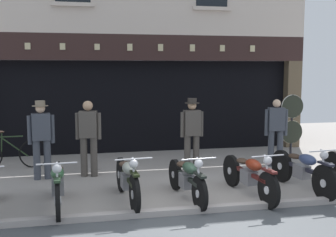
{
  "coord_description": "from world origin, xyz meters",
  "views": [
    {
      "loc": [
        -1.71,
        -6.25,
        2.37
      ],
      "look_at": [
        0.14,
        2.62,
        1.27
      ],
      "focal_mm": 43.96,
      "sensor_mm": 36.0,
      "label": 1
    }
  ],
  "objects_px": {
    "motorcycle_right": "(302,169)",
    "tyre_sign_pole": "(292,120)",
    "leaning_bicycle": "(10,153)",
    "motorcycle_center_left": "(127,178)",
    "motorcycle_center_right": "(249,174)",
    "advert_board_near": "(99,91)",
    "shopkeeper_center": "(88,135)",
    "assistant_far_right": "(276,129)",
    "motorcycle_center": "(187,178)",
    "salesman_right": "(192,130)",
    "motorcycle_left": "(58,184)",
    "salesman_left": "(41,136)"
  },
  "relations": [
    {
      "from": "motorcycle_center_right",
      "to": "motorcycle_right",
      "type": "xyz_separation_m",
      "value": [
        1.15,
        0.11,
        0.01
      ]
    },
    {
      "from": "shopkeeper_center",
      "to": "advert_board_near",
      "type": "bearing_deg",
      "value": -88.38
    },
    {
      "from": "leaning_bicycle",
      "to": "motorcycle_center",
      "type": "bearing_deg",
      "value": 44.55
    },
    {
      "from": "motorcycle_left",
      "to": "salesman_left",
      "type": "relative_size",
      "value": 1.16
    },
    {
      "from": "motorcycle_center_left",
      "to": "shopkeeper_center",
      "type": "xyz_separation_m",
      "value": [
        -0.64,
        1.94,
        0.51
      ]
    },
    {
      "from": "motorcycle_center_right",
      "to": "motorcycle_right",
      "type": "distance_m",
      "value": 1.15
    },
    {
      "from": "salesman_right",
      "to": "motorcycle_center",
      "type": "bearing_deg",
      "value": 69.3
    },
    {
      "from": "motorcycle_center",
      "to": "salesman_right",
      "type": "height_order",
      "value": "salesman_right"
    },
    {
      "from": "motorcycle_right",
      "to": "tyre_sign_pole",
      "type": "xyz_separation_m",
      "value": [
        1.13,
        2.55,
        0.62
      ]
    },
    {
      "from": "motorcycle_center",
      "to": "assistant_far_right",
      "type": "relative_size",
      "value": 1.17
    },
    {
      "from": "motorcycle_center_left",
      "to": "tyre_sign_pole",
      "type": "xyz_separation_m",
      "value": [
        4.53,
        2.52,
        0.62
      ]
    },
    {
      "from": "motorcycle_center_left",
      "to": "assistant_far_right",
      "type": "bearing_deg",
      "value": -156.78
    },
    {
      "from": "motorcycle_left",
      "to": "advert_board_near",
      "type": "distance_m",
      "value": 4.88
    },
    {
      "from": "salesman_right",
      "to": "advert_board_near",
      "type": "distance_m",
      "value": 3.26
    },
    {
      "from": "motorcycle_center_right",
      "to": "motorcycle_right",
      "type": "height_order",
      "value": "motorcycle_right"
    },
    {
      "from": "leaning_bicycle",
      "to": "motorcycle_center_left",
      "type": "bearing_deg",
      "value": 35.23
    },
    {
      "from": "salesman_right",
      "to": "advert_board_near",
      "type": "relative_size",
      "value": 1.84
    },
    {
      "from": "motorcycle_center",
      "to": "salesman_left",
      "type": "relative_size",
      "value": 1.12
    },
    {
      "from": "motorcycle_right",
      "to": "shopkeeper_center",
      "type": "distance_m",
      "value": 4.52
    },
    {
      "from": "assistant_far_right",
      "to": "advert_board_near",
      "type": "relative_size",
      "value": 1.79
    },
    {
      "from": "motorcycle_center_right",
      "to": "advert_board_near",
      "type": "bearing_deg",
      "value": -67.21
    },
    {
      "from": "motorcycle_center",
      "to": "assistant_far_right",
      "type": "bearing_deg",
      "value": -148.16
    },
    {
      "from": "shopkeeper_center",
      "to": "advert_board_near",
      "type": "distance_m",
      "value": 2.73
    },
    {
      "from": "salesman_left",
      "to": "advert_board_near",
      "type": "height_order",
      "value": "advert_board_near"
    },
    {
      "from": "motorcycle_center_left",
      "to": "salesman_right",
      "type": "relative_size",
      "value": 1.18
    },
    {
      "from": "leaning_bicycle",
      "to": "salesman_left",
      "type": "bearing_deg",
      "value": 32.62
    },
    {
      "from": "assistant_far_right",
      "to": "motorcycle_center_left",
      "type": "bearing_deg",
      "value": 38.32
    },
    {
      "from": "motorcycle_center_left",
      "to": "leaning_bicycle",
      "type": "relative_size",
      "value": 1.13
    },
    {
      "from": "leaning_bicycle",
      "to": "salesman_right",
      "type": "bearing_deg",
      "value": 74.12
    },
    {
      "from": "shopkeeper_center",
      "to": "motorcycle_right",
      "type": "bearing_deg",
      "value": 162.99
    },
    {
      "from": "motorcycle_center_left",
      "to": "salesman_right",
      "type": "distance_m",
      "value": 2.81
    },
    {
      "from": "motorcycle_center",
      "to": "assistant_far_right",
      "type": "height_order",
      "value": "assistant_far_right"
    },
    {
      "from": "motorcycle_center_left",
      "to": "advert_board_near",
      "type": "bearing_deg",
      "value": -90.5
    },
    {
      "from": "motorcycle_center",
      "to": "salesman_right",
      "type": "relative_size",
      "value": 1.13
    },
    {
      "from": "salesman_left",
      "to": "shopkeeper_center",
      "type": "bearing_deg",
      "value": 173.45
    },
    {
      "from": "salesman_right",
      "to": "advert_board_near",
      "type": "bearing_deg",
      "value": -52.76
    },
    {
      "from": "motorcycle_right",
      "to": "advert_board_near",
      "type": "distance_m",
      "value": 6.02
    },
    {
      "from": "salesman_right",
      "to": "assistant_far_right",
      "type": "xyz_separation_m",
      "value": [
        2.08,
        -0.13,
        -0.03
      ]
    },
    {
      "from": "motorcycle_center_left",
      "to": "motorcycle_center",
      "type": "height_order",
      "value": "motorcycle_center_left"
    },
    {
      "from": "motorcycle_center",
      "to": "tyre_sign_pole",
      "type": "xyz_separation_m",
      "value": [
        3.46,
        2.62,
        0.64
      ]
    },
    {
      "from": "advert_board_near",
      "to": "salesman_right",
      "type": "bearing_deg",
      "value": -49.18
    },
    {
      "from": "shopkeeper_center",
      "to": "assistant_far_right",
      "type": "height_order",
      "value": "shopkeeper_center"
    },
    {
      "from": "salesman_left",
      "to": "salesman_right",
      "type": "xyz_separation_m",
      "value": [
        3.39,
        0.23,
        -0.01
      ]
    },
    {
      "from": "salesman_left",
      "to": "shopkeeper_center",
      "type": "xyz_separation_m",
      "value": [
        0.99,
        0.03,
        -0.01
      ]
    },
    {
      "from": "motorcycle_center_right",
      "to": "assistant_far_right",
      "type": "distance_m",
      "value": 2.71
    },
    {
      "from": "motorcycle_center",
      "to": "shopkeeper_center",
      "type": "distance_m",
      "value": 2.72
    },
    {
      "from": "shopkeeper_center",
      "to": "tyre_sign_pole",
      "type": "relative_size",
      "value": 0.98
    },
    {
      "from": "motorcycle_left",
      "to": "leaning_bicycle",
      "type": "bearing_deg",
      "value": -70.95
    },
    {
      "from": "salesman_left",
      "to": "motorcycle_right",
      "type": "bearing_deg",
      "value": 150.44
    },
    {
      "from": "shopkeeper_center",
      "to": "salesman_right",
      "type": "xyz_separation_m",
      "value": [
        2.4,
        0.2,
        0.0
      ]
    }
  ]
}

